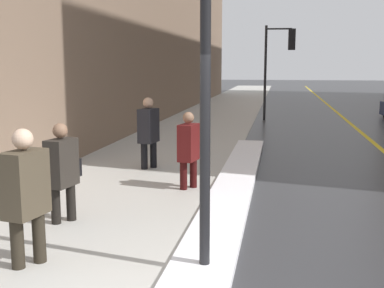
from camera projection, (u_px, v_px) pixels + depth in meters
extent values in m
cube|color=#B2AFA8|center=(202.00, 125.00, 19.42)|extent=(4.00, 80.00, 0.01)
cube|color=gold|center=(357.00, 129.00, 18.35)|extent=(0.16, 80.00, 0.00)
cube|color=white|center=(233.00, 188.00, 9.29)|extent=(0.76, 11.39, 0.11)
cylinder|color=black|center=(206.00, 37.00, 5.17)|extent=(0.12, 0.12, 5.38)
cylinder|color=black|center=(265.00, 73.00, 21.07)|extent=(0.11, 0.11, 4.11)
cylinder|color=black|center=(279.00, 29.00, 20.69)|extent=(1.10, 0.12, 0.07)
cube|color=black|center=(292.00, 39.00, 20.68)|extent=(0.31, 0.21, 0.90)
sphere|color=red|center=(292.00, 33.00, 20.76)|extent=(0.19, 0.19, 0.19)
sphere|color=orange|center=(292.00, 39.00, 20.80)|extent=(0.19, 0.19, 0.19)
sphere|color=green|center=(291.00, 46.00, 20.85)|extent=(0.19, 0.19, 0.19)
cylinder|color=#2A241B|center=(39.00, 228.00, 5.81)|extent=(0.16, 0.16, 0.89)
cylinder|color=#2A241B|center=(17.00, 233.00, 5.63)|extent=(0.16, 0.16, 0.89)
cube|color=#473D2D|center=(25.00, 184.00, 5.63)|extent=(0.41, 0.59, 0.78)
sphere|color=beige|center=(23.00, 139.00, 5.55)|extent=(0.24, 0.24, 0.24)
cylinder|color=black|center=(71.00, 195.00, 7.41)|extent=(0.14, 0.14, 0.82)
cylinder|color=black|center=(55.00, 198.00, 7.25)|extent=(0.14, 0.14, 0.82)
cube|color=#2D2823|center=(62.00, 163.00, 7.25)|extent=(0.38, 0.54, 0.72)
sphere|color=#8C664C|center=(60.00, 131.00, 7.17)|extent=(0.22, 0.22, 0.22)
cube|color=black|center=(75.00, 168.00, 7.59)|extent=(0.14, 0.23, 0.28)
cylinder|color=#340C0C|center=(193.00, 168.00, 9.43)|extent=(0.14, 0.14, 0.81)
cylinder|color=#340C0C|center=(184.00, 170.00, 9.26)|extent=(0.14, 0.14, 0.81)
cube|color=#561414|center=(188.00, 142.00, 9.26)|extent=(0.37, 0.53, 0.71)
sphere|color=#8C664C|center=(188.00, 118.00, 9.18)|extent=(0.22, 0.22, 0.22)
cylinder|color=black|center=(153.00, 149.00, 11.28)|extent=(0.16, 0.16, 0.89)
cylinder|color=black|center=(144.00, 151.00, 11.10)|extent=(0.16, 0.16, 0.89)
cube|color=black|center=(148.00, 126.00, 11.10)|extent=(0.41, 0.59, 0.78)
sphere|color=tan|center=(148.00, 103.00, 11.01)|extent=(0.24, 0.24, 0.24)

